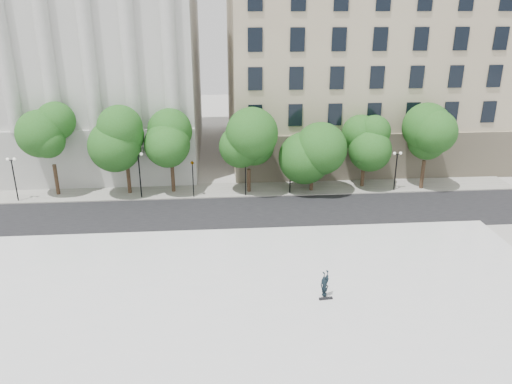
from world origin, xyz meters
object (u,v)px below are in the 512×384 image
traffic_light_west (192,162)px  person_lying (324,293)px  traffic_light_east (245,160)px  skateboard (326,298)px

traffic_light_west → person_lying: 20.81m
traffic_light_east → traffic_light_west: bearing=180.0°
traffic_light_east → skateboard: (3.81, -18.97, -3.19)m
traffic_light_west → skateboard: bearing=-65.1°
person_lying → skateboard: (0.03, -0.32, -0.20)m
traffic_light_east → skateboard: bearing=-78.6°
traffic_light_west → traffic_light_east: 4.98m
traffic_light_west → skateboard: traffic_light_west is taller
traffic_light_west → traffic_light_east: size_ratio=0.99×
traffic_light_west → person_lying: (8.76, -18.64, -2.95)m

